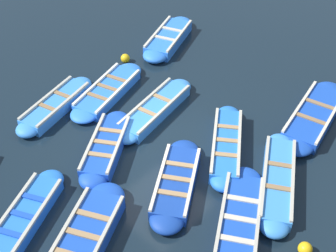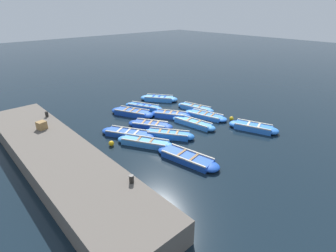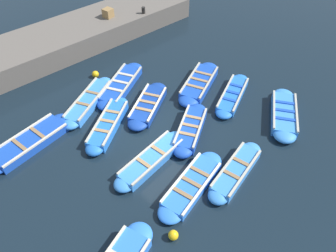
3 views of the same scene
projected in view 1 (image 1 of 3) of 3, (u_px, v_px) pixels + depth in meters
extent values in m
plane|color=black|center=(160.00, 148.00, 13.14)|extent=(120.00, 120.00, 0.00)
cube|color=#1947B7|center=(84.00, 240.00, 10.62)|extent=(2.02, 2.77, 0.39)
ellipsoid|color=#1947B7|center=(106.00, 198.00, 11.55)|extent=(1.23, 1.25, 0.39)
cube|color=#B2AD9E|center=(64.00, 229.00, 10.57)|extent=(1.17, 2.33, 0.07)
cube|color=#B2AD9E|center=(102.00, 239.00, 10.37)|extent=(1.17, 2.33, 0.07)
cube|color=#9E7A51|center=(93.00, 215.00, 10.88)|extent=(0.85, 0.50, 0.04)
cube|color=#9E7A51|center=(83.00, 234.00, 10.48)|extent=(0.85, 0.50, 0.04)
cube|color=#3884E0|center=(278.00, 181.00, 12.00)|extent=(2.10, 2.88, 0.35)
ellipsoid|color=#3884E0|center=(280.00, 144.00, 13.04)|extent=(0.99, 1.00, 0.35)
ellipsoid|color=#3884E0|center=(274.00, 226.00, 10.95)|extent=(0.99, 1.00, 0.35)
cube|color=#B2AD9E|center=(265.00, 173.00, 11.92)|extent=(1.46, 2.48, 0.07)
cube|color=#B2AD9E|center=(293.00, 178.00, 11.80)|extent=(1.46, 2.48, 0.07)
cube|color=olive|center=(280.00, 165.00, 12.16)|extent=(0.67, 0.46, 0.04)
cube|color=olive|center=(278.00, 188.00, 11.57)|extent=(0.67, 0.46, 0.04)
cube|color=blue|center=(168.00, 39.00, 17.24)|extent=(1.72, 2.60, 0.37)
ellipsoid|color=blue|center=(180.00, 24.00, 18.08)|extent=(1.12, 1.14, 0.37)
ellipsoid|color=blue|center=(155.00, 55.00, 16.40)|extent=(1.12, 1.14, 0.37)
cube|color=beige|center=(158.00, 31.00, 17.21)|extent=(0.90, 2.26, 0.07)
cube|color=beige|center=(179.00, 36.00, 16.97)|extent=(0.90, 2.26, 0.07)
cube|color=beige|center=(172.00, 29.00, 17.34)|extent=(0.83, 0.42, 0.04)
cube|color=beige|center=(165.00, 38.00, 16.86)|extent=(0.83, 0.42, 0.04)
cube|color=blue|center=(108.00, 91.00, 14.90)|extent=(1.54, 2.71, 0.29)
ellipsoid|color=blue|center=(129.00, 71.00, 15.74)|extent=(1.03, 1.05, 0.29)
ellipsoid|color=blue|center=(84.00, 114.00, 14.05)|extent=(1.03, 1.05, 0.29)
cube|color=silver|center=(96.00, 83.00, 14.92)|extent=(0.72, 2.44, 0.07)
cube|color=silver|center=(118.00, 91.00, 14.63)|extent=(0.72, 2.44, 0.07)
cube|color=olive|center=(117.00, 78.00, 15.15)|extent=(0.81, 0.34, 0.04)
cube|color=olive|center=(107.00, 87.00, 14.79)|extent=(0.81, 0.34, 0.04)
cube|color=olive|center=(98.00, 97.00, 14.43)|extent=(0.81, 0.34, 0.04)
cube|color=blue|center=(24.00, 219.00, 11.12)|extent=(1.79, 2.65, 0.30)
ellipsoid|color=blue|center=(50.00, 181.00, 12.04)|extent=(0.97, 0.98, 0.30)
cube|color=#B2AD9E|center=(9.00, 211.00, 11.08)|extent=(1.13, 2.30, 0.07)
cube|color=#B2AD9E|center=(35.00, 218.00, 10.92)|extent=(1.13, 2.30, 0.07)
cube|color=#1947B7|center=(34.00, 198.00, 11.40)|extent=(0.68, 0.42, 0.04)
cube|color=#1947B7|center=(22.00, 215.00, 11.01)|extent=(0.68, 0.42, 0.04)
cube|color=#1947B7|center=(10.00, 233.00, 10.62)|extent=(0.68, 0.42, 0.04)
cube|color=#3884E0|center=(56.00, 106.00, 14.32)|extent=(1.32, 2.60, 0.34)
ellipsoid|color=#3884E0|center=(81.00, 84.00, 15.14)|extent=(0.85, 0.87, 0.34)
ellipsoid|color=#3884E0|center=(28.00, 129.00, 13.51)|extent=(0.85, 0.87, 0.34)
cube|color=#B2AD9E|center=(46.00, 97.00, 14.31)|extent=(0.65, 2.39, 0.07)
cube|color=#B2AD9E|center=(64.00, 104.00, 14.06)|extent=(0.65, 2.39, 0.07)
cube|color=olive|center=(62.00, 95.00, 14.43)|extent=(0.69, 0.29, 0.04)
cube|color=olive|center=(47.00, 107.00, 13.97)|extent=(0.69, 0.29, 0.04)
cube|color=blue|center=(226.00, 146.00, 12.97)|extent=(2.14, 2.64, 0.36)
ellipsoid|color=blue|center=(228.00, 115.00, 13.97)|extent=(0.99, 1.00, 0.36)
ellipsoid|color=blue|center=(224.00, 181.00, 11.98)|extent=(0.99, 1.00, 0.36)
cube|color=#B2AD9E|center=(214.00, 139.00, 12.87)|extent=(1.55, 2.21, 0.07)
cube|color=#B2AD9E|center=(239.00, 141.00, 12.79)|extent=(1.55, 2.21, 0.07)
cube|color=#9E7A51|center=(228.00, 127.00, 13.26)|extent=(0.63, 0.50, 0.04)
cube|color=#9E7A51|center=(227.00, 140.00, 12.84)|extent=(0.63, 0.50, 0.04)
cube|color=#9E7A51|center=(226.00, 155.00, 12.42)|extent=(0.63, 0.50, 0.04)
cube|color=#3884E0|center=(155.00, 110.00, 14.18)|extent=(1.21, 2.86, 0.33)
ellipsoid|color=#3884E0|center=(180.00, 87.00, 15.05)|extent=(0.83, 0.85, 0.33)
ellipsoid|color=#3884E0|center=(127.00, 135.00, 13.32)|extent=(0.83, 0.85, 0.33)
cube|color=#B2AD9E|center=(145.00, 100.00, 14.20)|extent=(0.50, 2.70, 0.07)
cube|color=#B2AD9E|center=(165.00, 109.00, 13.91)|extent=(0.50, 2.70, 0.07)
cube|color=#9E7A51|center=(162.00, 98.00, 14.31)|extent=(0.71, 0.25, 0.04)
cube|color=#9E7A51|center=(147.00, 112.00, 13.82)|extent=(0.71, 0.25, 0.04)
cube|color=#1947B7|center=(239.00, 224.00, 11.01)|extent=(2.21, 2.90, 0.33)
ellipsoid|color=#1947B7|center=(245.00, 180.00, 12.04)|extent=(1.18, 1.19, 0.33)
cube|color=#B2AD9E|center=(222.00, 215.00, 10.95)|extent=(1.44, 2.43, 0.07)
cube|color=#B2AD9E|center=(258.00, 222.00, 10.81)|extent=(1.44, 2.43, 0.07)
cube|color=beige|center=(242.00, 199.00, 11.32)|extent=(0.78, 0.53, 0.04)
cube|color=beige|center=(240.00, 219.00, 10.89)|extent=(0.78, 0.53, 0.04)
cube|color=beige|center=(237.00, 240.00, 10.45)|extent=(0.78, 0.53, 0.04)
cube|color=#1947B7|center=(314.00, 116.00, 13.94)|extent=(1.54, 2.99, 0.34)
ellipsoid|color=#1947B7|center=(329.00, 92.00, 14.84)|extent=(1.12, 1.14, 0.34)
ellipsoid|color=#1947B7|center=(297.00, 144.00, 13.04)|extent=(1.12, 1.14, 0.34)
cube|color=beige|center=(300.00, 105.00, 13.99)|extent=(0.59, 2.76, 0.07)
cube|color=beige|center=(331.00, 116.00, 13.61)|extent=(0.59, 2.76, 0.07)
cube|color=olive|center=(320.00, 104.00, 14.07)|extent=(0.92, 0.30, 0.04)
cube|color=olive|center=(311.00, 119.00, 13.56)|extent=(0.92, 0.30, 0.04)
cube|color=navy|center=(176.00, 183.00, 11.95)|extent=(2.00, 2.49, 0.33)
ellipsoid|color=navy|center=(184.00, 152.00, 12.82)|extent=(1.17, 1.18, 0.33)
ellipsoid|color=navy|center=(167.00, 220.00, 11.08)|extent=(1.17, 1.18, 0.33)
cube|color=beige|center=(160.00, 176.00, 11.88)|extent=(1.27, 2.02, 0.07)
cube|color=beige|center=(192.00, 180.00, 11.76)|extent=(1.27, 2.02, 0.07)
cube|color=#9E7A51|center=(180.00, 164.00, 12.20)|extent=(0.76, 0.54, 0.04)
cube|color=#9E7A51|center=(176.00, 178.00, 11.83)|extent=(0.76, 0.54, 0.04)
cube|color=#9E7A51|center=(172.00, 193.00, 11.46)|extent=(0.76, 0.54, 0.04)
cube|color=#1947B7|center=(106.00, 148.00, 12.89)|extent=(1.93, 2.40, 0.38)
ellipsoid|color=#1947B7|center=(117.00, 121.00, 13.74)|extent=(1.06, 1.06, 0.38)
ellipsoid|color=#1947B7|center=(93.00, 179.00, 12.03)|extent=(1.06, 1.06, 0.38)
cube|color=#B2AD9E|center=(92.00, 140.00, 12.79)|extent=(1.28, 1.97, 0.07)
cube|color=#B2AD9E|center=(118.00, 144.00, 12.69)|extent=(1.28, 1.97, 0.07)
cube|color=#9E7A51|center=(110.00, 130.00, 13.11)|extent=(0.69, 0.50, 0.04)
cube|color=#9E7A51|center=(105.00, 142.00, 12.75)|extent=(0.69, 0.50, 0.04)
cube|color=#9E7A51|center=(100.00, 155.00, 12.39)|extent=(0.69, 0.50, 0.04)
sphere|color=#EAB214|center=(125.00, 58.00, 16.30)|extent=(0.32, 0.32, 0.32)
sphere|color=#EAB214|center=(305.00, 249.00, 10.49)|extent=(0.33, 0.33, 0.33)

